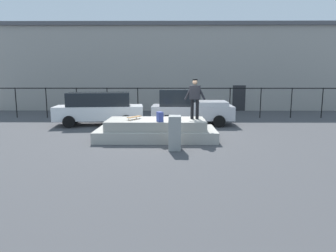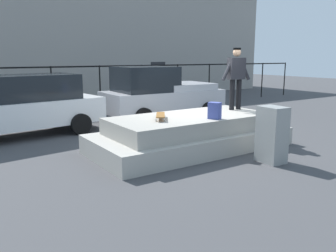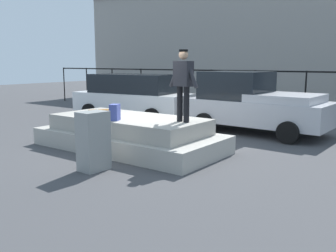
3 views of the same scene
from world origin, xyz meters
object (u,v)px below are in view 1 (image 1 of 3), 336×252
object	(u,v)px
skateboarder	(195,96)
car_white_hatchback_near	(99,108)
car_silver_pickup_mid	(190,107)
skateboard	(134,117)
backpack	(160,117)
utility_box	(175,133)

from	to	relation	value
skateboarder	car_white_hatchback_near	world-z (taller)	skateboarder
car_white_hatchback_near	car_silver_pickup_mid	xyz separation A→B (m)	(5.02, 0.27, 0.01)
car_silver_pickup_mid	skateboard	bearing A→B (deg)	-122.20
skateboard	car_silver_pickup_mid	distance (m)	4.91
skateboarder	car_silver_pickup_mid	xyz separation A→B (m)	(0.03, 4.00, -0.88)
skateboard	backpack	world-z (taller)	backpack
skateboard	car_silver_pickup_mid	xyz separation A→B (m)	(2.61, 4.15, 0.01)
skateboard	utility_box	distance (m)	2.58
skateboarder	utility_box	bearing A→B (deg)	-113.05
skateboarder	backpack	distance (m)	1.85
car_silver_pickup_mid	utility_box	size ratio (longest dim) A/B	3.62
backpack	car_white_hatchback_near	distance (m)	5.75
backpack	car_silver_pickup_mid	size ratio (longest dim) A/B	0.09
car_silver_pickup_mid	utility_box	distance (m)	6.14
utility_box	skateboarder	bearing A→B (deg)	70.48
car_silver_pickup_mid	utility_box	bearing A→B (deg)	-98.50
skateboarder	car_white_hatchback_near	size ratio (longest dim) A/B	0.34
backpack	car_white_hatchback_near	bearing A→B (deg)	-167.33
backpack	car_silver_pickup_mid	world-z (taller)	car_silver_pickup_mid
backpack	car_silver_pickup_mid	xyz separation A→B (m)	(1.50, 4.81, -0.09)
skateboard	car_white_hatchback_near	size ratio (longest dim) A/B	0.15
backpack	car_white_hatchback_near	size ratio (longest dim) A/B	0.08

